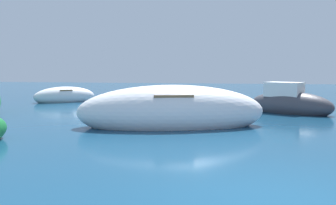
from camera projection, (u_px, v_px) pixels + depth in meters
name	position (u px, v px, depth m)	size (l,w,h in m)	color
ground	(283.00, 205.00, 4.95)	(80.00, 80.00, 0.00)	navy
moored_boat_0	(289.00, 103.00, 15.18)	(3.85, 3.06, 1.62)	#3F3F47
moored_boat_5	(172.00, 112.00, 11.63)	(6.61, 3.55, 1.82)	white
moored_boat_6	(65.00, 96.00, 20.18)	(3.55, 3.14, 1.15)	white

